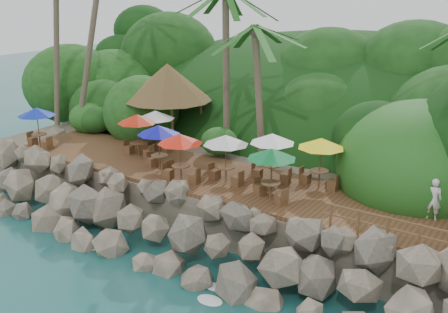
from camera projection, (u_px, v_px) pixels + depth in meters
The scene contains 11 objects.
ground at pixel (143, 272), 21.48m from camera, with size 140.00×140.00×0.00m, color #19514F.
land_base at pixel (309, 151), 33.85m from camera, with size 32.00×25.20×2.10m, color gray.
jungle_hill at pixel (350, 140), 40.12m from camera, with size 44.80×28.00×15.40m, color #143811.
seawall at pixel (173, 229), 22.72m from camera, with size 29.00×4.00×2.30m, color gray, non-canonical shape.
terrace at pixel (224, 180), 25.56m from camera, with size 26.00×5.00×0.20m, color brown.
jungle_foliage at pixel (302, 171), 33.38m from camera, with size 44.00×16.00×12.00m, color #143811, non-canonical shape.
foam_line at pixel (148, 269), 21.71m from camera, with size 25.20×0.80×0.06m.
palapa at pixel (168, 82), 31.19m from camera, with size 5.30×5.30×4.60m.
dining_clusters at pixel (211, 138), 25.14m from camera, with size 25.77×5.37×2.35m.
railing at pixel (419, 234), 18.33m from camera, with size 7.20×0.10×1.00m.
waiter at pixel (433, 199), 20.71m from camera, with size 0.64×0.42×1.74m, color silver.
Camera 1 is at (13.26, -13.97, 11.15)m, focal length 41.92 mm.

